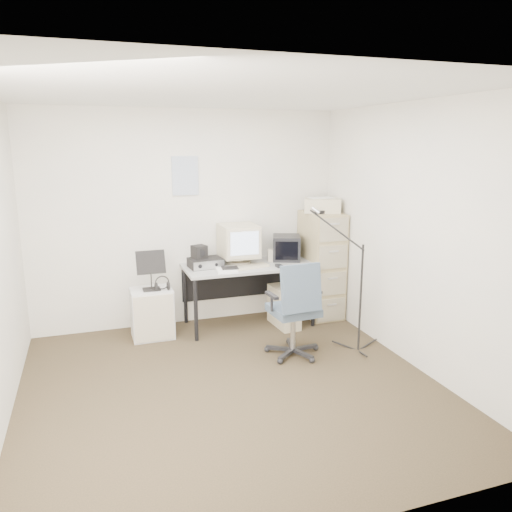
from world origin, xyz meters
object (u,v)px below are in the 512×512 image
object	(u,v)px
desk	(249,295)
office_chair	(293,308)
side_cart	(152,313)
filing_cabinet	(321,265)

from	to	relation	value
desk	office_chair	world-z (taller)	office_chair
office_chair	side_cart	distance (m)	1.62
office_chair	filing_cabinet	bearing A→B (deg)	47.86
filing_cabinet	side_cart	size ratio (longest dim) A/B	2.34
filing_cabinet	side_cart	xyz separation A→B (m)	(-2.09, -0.06, -0.37)
side_cart	desk	bearing A→B (deg)	1.18
office_chair	side_cart	size ratio (longest dim) A/B	1.80
filing_cabinet	desk	distance (m)	0.99
office_chair	side_cart	bearing A→B (deg)	139.96
desk	side_cart	bearing A→B (deg)	-178.30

